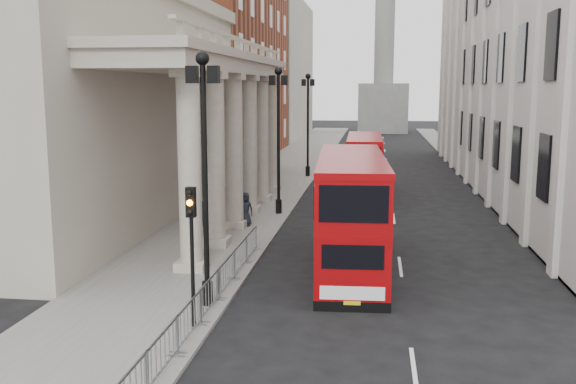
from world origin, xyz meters
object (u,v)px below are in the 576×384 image
object	(u,v)px
monument_column	(385,34)
pedestrian_c	(245,209)
pedestrian_a	(202,217)
bus_near	(351,210)
traffic_light	(191,231)
pedestrian_b	(192,216)
lamp_post_south	(205,163)
lamp_post_north	(308,118)
lamp_post_mid	(278,130)
bus_far	(364,164)

from	to	relation	value
monument_column	pedestrian_c	bearing A→B (deg)	-95.90
pedestrian_a	bus_near	bearing A→B (deg)	-55.32
traffic_light	pedestrian_b	bearing A→B (deg)	106.31
lamp_post_south	pedestrian_a	xyz separation A→B (m)	(-3.06, 10.55, -3.99)
monument_column	lamp_post_south	size ratio (longest dim) A/B	6.51
lamp_post_north	pedestrian_c	distance (m)	20.08
lamp_post_mid	lamp_post_north	xyz separation A→B (m)	(0.00, 16.00, 0.00)
bus_near	pedestrian_b	size ratio (longest dim) A/B	7.01
lamp_post_south	pedestrian_b	size ratio (longest dim) A/B	5.40
lamp_post_south	traffic_light	xyz separation A→B (m)	(0.10, -2.02, -1.80)
lamp_post_north	bus_near	xyz separation A→B (m)	(4.54, -26.48, -2.50)
pedestrian_a	pedestrian_c	size ratio (longest dim) A/B	0.89
lamp_post_mid	bus_far	distance (m)	9.54
traffic_light	pedestrian_c	bearing A→B (deg)	95.26
lamp_post_south	pedestrian_c	size ratio (longest dim) A/B	4.65
monument_column	bus_near	xyz separation A→B (m)	(-2.06, -82.48, -13.57)
monument_column	lamp_post_mid	size ratio (longest dim) A/B	6.51
bus_far	pedestrian_c	xyz separation A→B (m)	(-5.97, -11.45, -1.11)
lamp_post_mid	bus_near	size ratio (longest dim) A/B	0.77
bus_near	bus_far	size ratio (longest dim) A/B	1.14
traffic_light	monument_column	bearing A→B (deg)	85.87
lamp_post_south	pedestrian_c	world-z (taller)	lamp_post_south
lamp_post_north	pedestrian_c	size ratio (longest dim) A/B	4.65
lamp_post_mid	lamp_post_north	size ratio (longest dim) A/B	1.00
monument_column	lamp_post_mid	bearing A→B (deg)	-95.24
bus_near	bus_far	distance (m)	18.27
pedestrian_b	pedestrian_c	size ratio (longest dim) A/B	0.86
pedestrian_b	lamp_post_mid	bearing A→B (deg)	-116.21
lamp_post_mid	bus_near	xyz separation A→B (m)	(4.54, -10.48, -2.50)
lamp_post_south	pedestrian_b	bearing A→B (deg)	108.70
traffic_light	bus_near	world-z (taller)	bus_near
lamp_post_north	bus_near	world-z (taller)	lamp_post_north
bus_near	lamp_post_mid	bearing A→B (deg)	110.44
pedestrian_a	pedestrian_c	distance (m)	2.57
lamp_post_south	bus_near	bearing A→B (deg)	50.56
bus_far	lamp_post_mid	bearing A→B (deg)	-122.56
lamp_post_north	pedestrian_a	world-z (taller)	lamp_post_north
bus_near	lamp_post_south	bearing A→B (deg)	-132.44
monument_column	pedestrian_a	xyz separation A→B (m)	(-9.66, -77.45, -15.06)
lamp_post_north	traffic_light	xyz separation A→B (m)	(0.10, -34.02, -1.80)
lamp_post_mid	pedestrian_a	world-z (taller)	lamp_post_mid
monument_column	lamp_post_south	world-z (taller)	monument_column
bus_near	pedestrian_b	world-z (taller)	bus_near
lamp_post_south	bus_near	size ratio (longest dim) A/B	0.77
pedestrian_a	pedestrian_b	xyz separation A→B (m)	(-0.56, 0.14, -0.03)
monument_column	bus_far	bearing A→B (deg)	-91.65
pedestrian_c	bus_far	bearing A→B (deg)	70.83
lamp_post_south	traffic_light	bearing A→B (deg)	-87.16
bus_far	monument_column	bearing A→B (deg)	87.15
pedestrian_a	lamp_post_mid	bearing A→B (deg)	38.80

